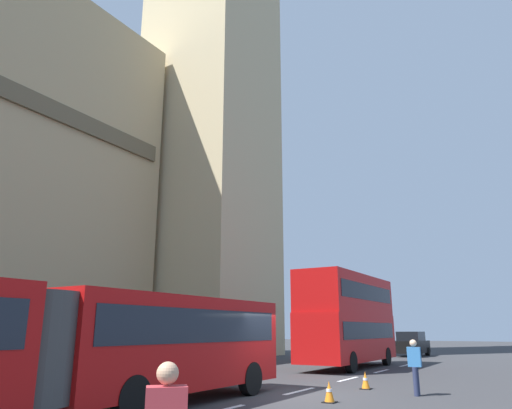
# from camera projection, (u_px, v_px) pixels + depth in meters

# --- Properties ---
(ground_plane) EXTENTS (160.00, 160.00, 0.00)m
(ground_plane) POSITION_uv_depth(u_px,v_px,m) (285.00, 395.00, 14.89)
(ground_plane) COLOR #333335
(lane_centre_marking) EXTENTS (34.40, 0.16, 0.01)m
(lane_centre_marking) POSITION_uv_depth(u_px,v_px,m) (265.00, 400.00, 13.86)
(lane_centre_marking) COLOR silver
(lane_centre_marking) RESTS_ON ground_plane
(articulated_bus) EXTENTS (17.40, 2.54, 2.90)m
(articulated_bus) POSITION_uv_depth(u_px,v_px,m) (23.00, 342.00, 9.83)
(articulated_bus) COLOR #B20F0F
(articulated_bus) RESTS_ON ground_plane
(double_decker_bus) EXTENTS (9.07, 2.54, 4.90)m
(double_decker_bus) POSITION_uv_depth(u_px,v_px,m) (348.00, 316.00, 25.95)
(double_decker_bus) COLOR #B20F0F
(double_decker_bus) RESTS_ON ground_plane
(sedan_lead) EXTENTS (4.40, 1.86, 1.85)m
(sedan_lead) POSITION_uv_depth(u_px,v_px,m) (412.00, 344.00, 36.76)
(sedan_lead) COLOR black
(sedan_lead) RESTS_ON ground_plane
(traffic_cone_west) EXTENTS (0.36, 0.36, 0.58)m
(traffic_cone_west) POSITION_uv_depth(u_px,v_px,m) (329.00, 392.00, 13.35)
(traffic_cone_west) COLOR black
(traffic_cone_west) RESTS_ON ground_plane
(traffic_cone_middle) EXTENTS (0.36, 0.36, 0.58)m
(traffic_cone_middle) POSITION_uv_depth(u_px,v_px,m) (365.00, 381.00, 16.36)
(traffic_cone_middle) COLOR black
(traffic_cone_middle) RESTS_ON ground_plane
(pedestrian_by_kerb) EXTENTS (0.36, 0.42, 1.69)m
(pedestrian_by_kerb) POSITION_uv_depth(u_px,v_px,m) (415.00, 365.00, 14.89)
(pedestrian_by_kerb) COLOR #262D4C
(pedestrian_by_kerb) RESTS_ON ground_plane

